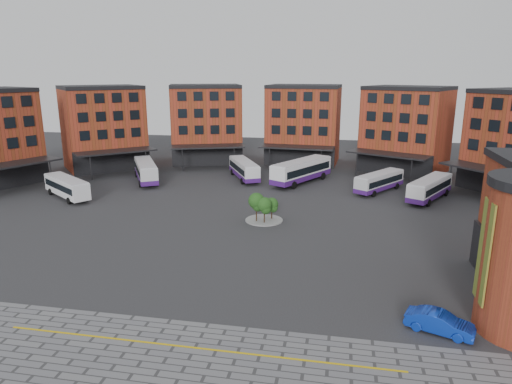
% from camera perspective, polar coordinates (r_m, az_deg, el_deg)
% --- Properties ---
extents(ground, '(160.00, 160.00, 0.00)m').
position_cam_1_polar(ground, '(43.16, -4.36, -8.39)').
color(ground, '#28282B').
rests_on(ground, ground).
extents(yellow_line, '(26.00, 0.15, 0.02)m').
position_cam_1_polar(yellow_line, '(30.80, -7.64, -18.73)').
color(yellow_line, gold).
rests_on(yellow_line, paving_zone).
extents(main_building, '(94.14, 42.48, 14.60)m').
position_cam_1_polar(main_building, '(78.62, -0.61, 7.72)').
color(main_building, '#9C3522').
rests_on(main_building, ground).
extents(tree_island, '(4.40, 4.40, 3.48)m').
position_cam_1_polar(tree_island, '(52.74, 0.91, -1.73)').
color(tree_island, gray).
rests_on(tree_island, ground).
extents(bus_a, '(9.56, 7.76, 2.86)m').
position_cam_1_polar(bus_a, '(68.05, -22.59, 0.70)').
color(bus_a, white).
rests_on(bus_a, ground).
extents(bus_b, '(7.88, 11.19, 3.21)m').
position_cam_1_polar(bus_b, '(74.46, -13.61, 2.61)').
color(bus_b, silver).
rests_on(bus_b, ground).
extents(bus_c, '(7.04, 10.68, 3.02)m').
position_cam_1_polar(bus_c, '(74.14, -1.51, 2.90)').
color(bus_c, white).
rests_on(bus_c, ground).
extents(bus_d, '(8.75, 12.49, 3.58)m').
position_cam_1_polar(bus_d, '(71.83, 5.72, 2.68)').
color(bus_d, white).
rests_on(bus_d, ground).
extents(bus_e, '(7.55, 9.43, 2.79)m').
position_cam_1_polar(bus_e, '(68.59, 15.17, 1.28)').
color(bus_e, silver).
rests_on(bus_e, ground).
extents(bus_f, '(7.33, 10.47, 2.99)m').
position_cam_1_polar(bus_f, '(66.38, 20.90, 0.47)').
color(bus_f, white).
rests_on(bus_f, ground).
extents(blue_car, '(4.69, 3.02, 1.46)m').
position_cam_1_polar(blue_car, '(34.04, 21.97, -14.89)').
color(blue_car, '#0D30B0').
rests_on(blue_car, ground).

